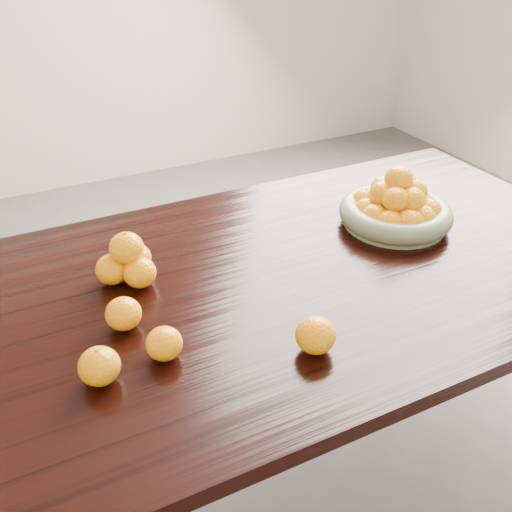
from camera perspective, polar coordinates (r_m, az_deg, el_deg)
name	(u,v)px	position (r m, az deg, el deg)	size (l,w,h in m)	color
ground	(259,474)	(1.94, 0.30, -20.96)	(5.00, 5.00, 0.00)	#5E5B59
dining_table	(260,307)	(1.47, 0.38, -5.08)	(2.00, 1.00, 0.75)	black
fruit_bowl	(397,208)	(1.68, 13.89, 4.66)	(0.32, 0.32, 0.18)	#6A7556
orange_pyramid	(128,262)	(1.42, -12.65, -0.55)	(0.15, 0.15, 0.13)	#FFA107
loose_orange_0	(99,366)	(1.15, -15.40, -10.57)	(0.08, 0.08, 0.08)	#FFA107
loose_orange_1	(164,344)	(1.18, -9.18, -8.64)	(0.08, 0.08, 0.07)	#FFA107
loose_orange_2	(315,335)	(1.18, 5.97, -7.89)	(0.08, 0.08, 0.08)	#FFA107
loose_orange_3	(123,314)	(1.27, -13.12, -5.64)	(0.08, 0.08, 0.07)	#FFA107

